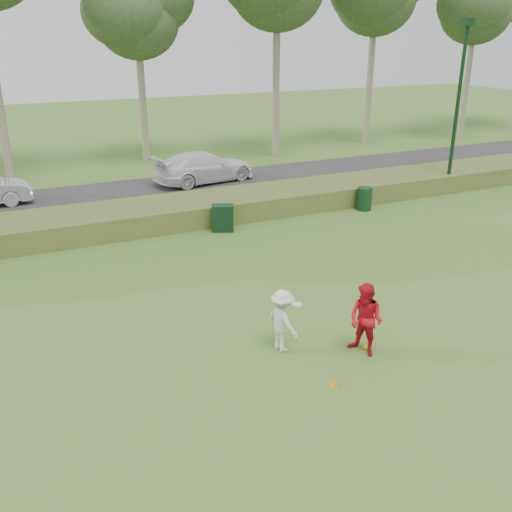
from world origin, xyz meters
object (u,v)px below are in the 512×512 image
cone_orange (334,382)px  trash_bin (364,199)px  lamp_post (461,77)px  player_red (366,320)px  cone_yellow (367,343)px  utility_cabinet (223,218)px  player_white (282,321)px  car_right (204,167)px

cone_orange → trash_bin: (8.72, 11.30, 0.40)m
lamp_post → player_red: lamp_post is taller
cone_yellow → utility_cabinet: 10.15m
lamp_post → utility_cabinet: (-12.65, -0.90, -5.05)m
player_white → utility_cabinet: size_ratio=1.52×
trash_bin → car_right: 9.14m
player_white → car_right: (4.16, 17.05, 0.03)m
cone_yellow → trash_bin: (7.00, 10.17, 0.41)m
trash_bin → cone_orange: bearing=-127.7°
cone_orange → cone_yellow: (1.72, 1.13, -0.01)m
player_white → cone_orange: bearing=178.2°
trash_bin → car_right: (-4.89, 7.71, 0.35)m
cone_yellow → car_right: bearing=83.3°
lamp_post → trash_bin: 7.69m
cone_orange → player_white: bearing=99.5°
player_red → car_right: player_red is taller
trash_bin → player_red: bearing=-125.0°
lamp_post → utility_cabinet: lamp_post is taller
car_right → lamp_post: bearing=-132.8°
utility_cabinet → trash_bin: bearing=22.7°
lamp_post → cone_yellow: (-12.71, -11.04, -5.49)m
player_white → player_red: player_red is taller
lamp_post → player_red: size_ratio=4.33×
player_white → cone_orange: 2.11m
player_red → trash_bin: player_red is taller
player_white → player_red: (1.79, -1.03, 0.12)m
player_red → car_right: bearing=150.2°
player_white → player_red: size_ratio=0.88×
player_red → trash_bin: size_ratio=1.83×
lamp_post → player_white: lamp_post is taller
cone_orange → car_right: (3.83, 19.01, 0.75)m
cone_yellow → cone_orange: bearing=-146.8°
trash_bin → utility_cabinet: bearing=-179.7°
trash_bin → car_right: size_ratio=0.19×
car_right → cone_orange: bearing=158.7°
lamp_post → cone_yellow: lamp_post is taller
player_white → trash_bin: bearing=-55.4°
cone_yellow → utility_cabinet: bearing=89.6°
lamp_post → cone_orange: size_ratio=35.59×
car_right → player_white: bearing=156.4°
player_white → cone_yellow: 2.33m
lamp_post → trash_bin: lamp_post is taller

